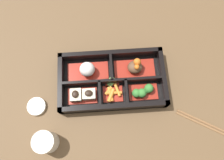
{
  "coord_description": "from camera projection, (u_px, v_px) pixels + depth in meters",
  "views": [
    {
      "loc": [
        -0.01,
        -0.21,
        0.69
      ],
      "look_at": [
        0.0,
        0.0,
        0.03
      ],
      "focal_mm": 35.0,
      "sensor_mm": 36.0,
      "label": 1
    }
  ],
  "objects": [
    {
      "name": "ground_plane",
      "position": [
        112.0,
        82.0,
        0.72
      ],
      "size": [
        3.0,
        3.0,
        0.0
      ],
      "primitive_type": "plane",
      "color": "brown"
    },
    {
      "name": "bento_base",
      "position": [
        112.0,
        82.0,
        0.72
      ],
      "size": [
        0.34,
        0.19,
        0.01
      ],
      "color": "black",
      "rests_on": "ground_plane"
    },
    {
      "name": "bento_rim",
      "position": [
        112.0,
        81.0,
        0.7
      ],
      "size": [
        0.34,
        0.19,
        0.05
      ],
      "color": "black",
      "rests_on": "ground_plane"
    },
    {
      "name": "bowl_rice",
      "position": [
        87.0,
        70.0,
        0.7
      ],
      "size": [
        0.13,
        0.07,
        0.05
      ],
      "color": "maroon",
      "rests_on": "bento_base"
    },
    {
      "name": "bowl_stew",
      "position": [
        135.0,
        67.0,
        0.71
      ],
      "size": [
        0.13,
        0.07,
        0.05
      ],
      "color": "maroon",
      "rests_on": "bento_base"
    },
    {
      "name": "bowl_tofu",
      "position": [
        82.0,
        95.0,
        0.69
      ],
      "size": [
        0.09,
        0.05,
        0.04
      ],
      "color": "maroon",
      "rests_on": "bento_base"
    },
    {
      "name": "bowl_carrots",
      "position": [
        113.0,
        93.0,
        0.7
      ],
      "size": [
        0.06,
        0.06,
        0.02
      ],
      "color": "maroon",
      "rests_on": "bento_base"
    },
    {
      "name": "bowl_greens",
      "position": [
        143.0,
        91.0,
        0.69
      ],
      "size": [
        0.09,
        0.05,
        0.03
      ],
      "color": "maroon",
      "rests_on": "bento_base"
    },
    {
      "name": "bowl_pickles",
      "position": [
        112.0,
        83.0,
        0.71
      ],
      "size": [
        0.04,
        0.03,
        0.01
      ],
      "color": "maroon",
      "rests_on": "bento_base"
    },
    {
      "name": "tea_cup",
      "position": [
        46.0,
        142.0,
        0.63
      ],
      "size": [
        0.06,
        0.06,
        0.07
      ],
      "color": "beige",
      "rests_on": "ground_plane"
    },
    {
      "name": "chopsticks",
      "position": [
        209.0,
        126.0,
        0.68
      ],
      "size": [
        0.19,
        0.12,
        0.01
      ],
      "color": "brown",
      "rests_on": "ground_plane"
    },
    {
      "name": "sauce_dish",
      "position": [
        37.0,
        106.0,
        0.69
      ],
      "size": [
        0.06,
        0.06,
        0.01
      ],
      "color": "beige",
      "rests_on": "ground_plane"
    }
  ]
}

